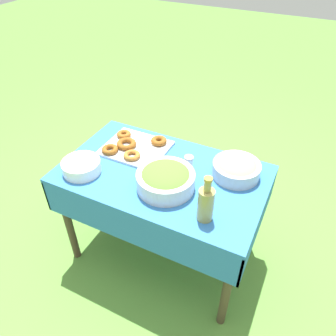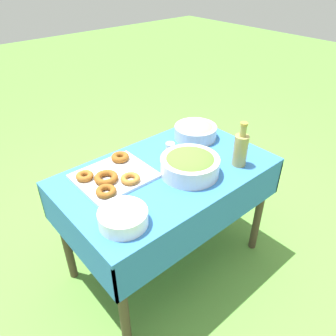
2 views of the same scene
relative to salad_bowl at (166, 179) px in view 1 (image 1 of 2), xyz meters
name	(u,v)px [view 1 (image 1 of 2)]	position (x,y,z in m)	size (l,w,h in m)	color
ground_plane	(164,251)	(0.07, -0.10, -0.79)	(14.00, 14.00, 0.00)	#568C38
picnic_table	(163,187)	(0.07, -0.10, -0.17)	(1.19, 0.72, 0.73)	#2D6BB2
salad_bowl	(166,179)	(0.00, 0.00, 0.00)	(0.32, 0.32, 0.12)	silver
pasta_bowl	(236,168)	(-0.31, -0.27, -0.01)	(0.27, 0.27, 0.10)	#B2B7BC
donut_platter	(134,146)	(0.34, -0.23, -0.04)	(0.39, 0.35, 0.05)	silver
plate_stack	(82,166)	(0.50, 0.09, -0.02)	(0.22, 0.22, 0.07)	white
olive_oil_bottle	(206,203)	(-0.27, 0.12, 0.04)	(0.08, 0.08, 0.26)	#998E4C
salt_shaker	(189,162)	(-0.05, -0.21, -0.02)	(0.05, 0.05, 0.08)	white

